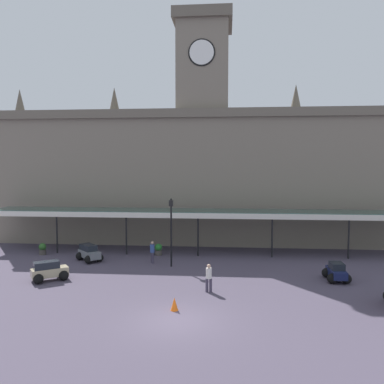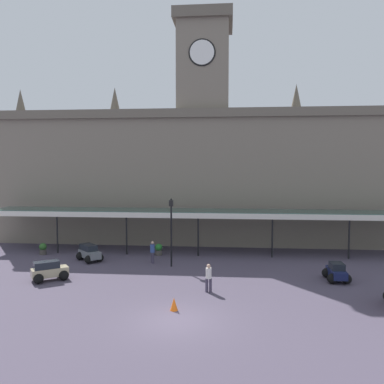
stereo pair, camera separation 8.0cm
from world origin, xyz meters
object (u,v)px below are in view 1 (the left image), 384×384
pedestrian_beside_cars (152,251)px  traffic_cone (174,304)px  planter_by_canopy (158,249)px  planter_near_kerb (43,249)px  pedestrian_near_entrance (209,277)px  car_navy_sedan (336,273)px  victorian_lamppost (171,224)px  car_grey_estate (89,254)px  car_beige_estate (49,272)px

pedestrian_beside_cars → traffic_cone: size_ratio=2.51×
traffic_cone → planter_by_canopy: planter_by_canopy is taller
pedestrian_beside_cars → planter_near_kerb: 9.89m
traffic_cone → planter_by_canopy: bearing=103.6°
pedestrian_near_entrance → car_navy_sedan: bearing=20.6°
car_navy_sedan → victorian_lamppost: bearing=166.7°
car_grey_estate → car_beige_estate: (-0.75, -5.37, 0.00)m
victorian_lamppost → planter_near_kerb: (-11.26, 2.87, -2.63)m
pedestrian_beside_cars → traffic_cone: pedestrian_beside_cars is taller
car_grey_estate → pedestrian_near_entrance: 11.80m
traffic_cone → planter_near_kerb: (-12.67, 11.65, 0.16)m
pedestrian_beside_cars → traffic_cone: bearing=-72.8°
pedestrian_beside_cars → victorian_lamppost: 2.86m
car_beige_estate → victorian_lamppost: size_ratio=0.48×
car_navy_sedan → traffic_cone: (-9.73, -6.15, -0.17)m
pedestrian_near_entrance → victorian_lamppost: bearing=118.1°
car_grey_estate → pedestrian_near_entrance: size_ratio=1.42×
car_beige_estate → planter_by_canopy: bearing=53.4°
car_navy_sedan → planter_near_kerb: 23.06m
planter_near_kerb → pedestrian_near_entrance: bearing=-30.9°
car_grey_estate → traffic_cone: size_ratio=3.56×
pedestrian_near_entrance → planter_near_kerb: 16.66m
victorian_lamppost → planter_by_canopy: (-1.58, 3.54, -2.63)m
car_grey_estate → planter_by_canopy: bearing=25.8°
planter_near_kerb → car_navy_sedan: bearing=-13.8°
planter_by_canopy → car_beige_estate: bearing=-126.6°
traffic_cone → planter_near_kerb: planter_near_kerb is taller
traffic_cone → pedestrian_near_entrance: bearing=62.5°
car_navy_sedan → car_grey_estate: 18.15m
pedestrian_near_entrance → traffic_cone: size_ratio=2.51×
car_grey_estate → pedestrian_near_entrance: (9.65, -6.78, 0.34)m
car_navy_sedan → victorian_lamppost: 11.74m
car_beige_estate → planter_by_canopy: size_ratio=2.52×
pedestrian_near_entrance → traffic_cone: 3.55m
car_navy_sedan → traffic_cone: size_ratio=3.09×
pedestrian_beside_cars → victorian_lamppost: size_ratio=0.33×
pedestrian_beside_cars → car_grey_estate: bearing=177.3°
car_navy_sedan → planter_near_kerb: size_ratio=2.14×
car_navy_sedan → car_grey_estate: car_grey_estate is taller
pedestrian_beside_cars → pedestrian_near_entrance: (4.62, -6.55, 0.00)m
pedestrian_beside_cars → planter_by_canopy: 2.70m
car_grey_estate → victorian_lamppost: 7.18m
car_grey_estate → pedestrian_beside_cars: bearing=-2.7°
pedestrian_beside_cars → planter_near_kerb: size_ratio=1.74×
pedestrian_beside_cars → car_beige_estate: bearing=-138.4°
car_grey_estate → car_beige_estate: 5.42m
victorian_lamppost → traffic_cone: bearing=-80.9°
car_navy_sedan → car_grey_estate: bearing=168.1°
traffic_cone → car_beige_estate: bearing=152.8°
car_beige_estate → planter_near_kerb: size_ratio=2.52×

